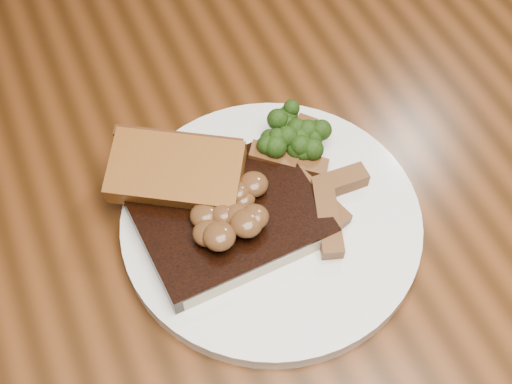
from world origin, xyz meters
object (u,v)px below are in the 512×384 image
steak (230,219)px  dining_table (275,261)px  garlic_bread (178,185)px  plate (271,223)px  potato_wedges (315,180)px

steak → dining_table: bearing=-1.2°
garlic_bread → steak: bearing=-28.3°
plate → dining_table: bearing=45.0°
plate → steak: size_ratio=1.73×
plate → potato_wedges: size_ratio=2.86×
potato_wedges → steak: bearing=-175.6°
dining_table → steak: 0.13m
steak → potato_wedges: 0.09m
plate → steak: (-0.04, 0.01, 0.02)m
dining_table → garlic_bread: 0.15m
garlic_bread → potato_wedges: bearing=10.9°
dining_table → plate: 0.10m
dining_table → steak: steak is taller
potato_wedges → dining_table: bearing=-172.7°
garlic_bread → potato_wedges: 0.12m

